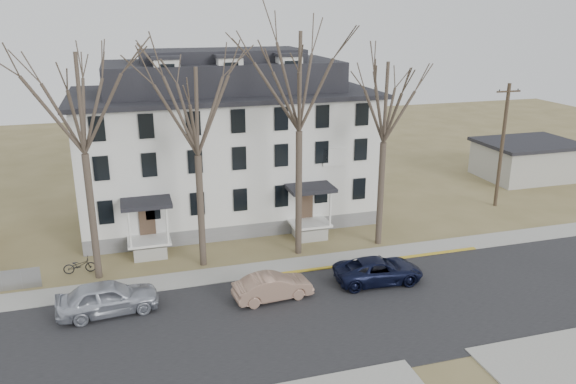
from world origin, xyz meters
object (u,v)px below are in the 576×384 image
object	(u,v)px
tree_center	(299,75)
utility_pole_far	(502,144)
tree_mid_left	(195,105)
tree_mid_right	(386,97)
tree_far_left	(78,97)
car_silver	(108,298)
car_tan	(273,287)
bicycle_left	(80,266)
boarding_house	(225,144)
car_navy	(378,271)

from	to	relation	value
tree_center	utility_pole_far	xyz separation A→B (m)	(17.50, 4.20, -6.18)
tree_mid_left	tree_mid_right	xyz separation A→B (m)	(11.50, 0.00, 0.00)
tree_far_left	car_silver	bearing A→B (deg)	-82.28
car_silver	utility_pole_far	bearing A→B (deg)	-78.38
tree_center	tree_mid_left	bearing A→B (deg)	180.00
car_tan	car_silver	bearing A→B (deg)	78.06
bicycle_left	tree_mid_right	bearing A→B (deg)	-92.02
utility_pole_far	car_silver	xyz separation A→B (m)	(-28.91, -8.58, -4.05)
tree_far_left	utility_pole_far	bearing A→B (deg)	8.10
utility_pole_far	bicycle_left	bearing A→B (deg)	-173.68
utility_pole_far	tree_center	bearing A→B (deg)	-166.50
tree_far_left	bicycle_left	xyz separation A→B (m)	(-1.05, 0.81, -9.87)
tree_far_left	tree_mid_right	bearing A→B (deg)	0.00
tree_center	car_silver	world-z (taller)	tree_center
boarding_house	tree_far_left	xyz separation A→B (m)	(-9.00, -8.15, 4.96)
car_silver	tree_mid_left	bearing A→B (deg)	-55.90
tree_mid_left	car_navy	size ratio (longest dim) A/B	2.56
tree_mid_left	car_tan	bearing A→B (deg)	-61.27
tree_mid_right	car_tan	distance (m)	13.47
tree_mid_left	car_navy	world-z (taller)	tree_mid_left
boarding_house	tree_far_left	distance (m)	13.12
boarding_house	bicycle_left	size ratio (longest dim) A/B	11.51
car_silver	bicycle_left	bearing A→B (deg)	12.69
tree_far_left	utility_pole_far	size ratio (longest dim) A/B	1.44
car_silver	car_navy	world-z (taller)	car_silver
boarding_house	car_silver	bearing A→B (deg)	-123.85
tree_center	car_silver	size ratio (longest dim) A/B	2.95
tree_mid_left	car_navy	xyz separation A→B (m)	(9.10, -5.09, -8.91)
tree_far_left	car_tan	distance (m)	14.17
boarding_house	tree_center	xyz separation A→B (m)	(3.00, -8.15, 5.71)
tree_mid_right	car_tan	bearing A→B (deg)	-148.25
car_tan	bicycle_left	size ratio (longest dim) A/B	2.31
tree_center	bicycle_left	world-z (taller)	tree_center
tree_mid_right	car_navy	xyz separation A→B (m)	(-2.40, -5.09, -8.91)
tree_far_left	bicycle_left	distance (m)	9.96
utility_pole_far	bicycle_left	world-z (taller)	utility_pole_far
boarding_house	tree_mid_right	size ratio (longest dim) A/B	1.63
car_tan	car_navy	size ratio (longest dim) A/B	0.84
tree_far_left	tree_mid_left	xyz separation A→B (m)	(6.00, 0.00, -0.74)
tree_mid_right	bicycle_left	size ratio (longest dim) A/B	7.05
car_navy	tree_mid_left	bearing A→B (deg)	64.41
tree_mid_left	utility_pole_far	bearing A→B (deg)	10.13
boarding_house	tree_mid_right	bearing A→B (deg)	-43.81
utility_pole_far	car_tan	world-z (taller)	utility_pole_far
car_silver	car_navy	distance (m)	14.53
tree_far_left	car_navy	bearing A→B (deg)	-18.64
tree_mid_right	tree_center	bearing A→B (deg)	180.00
boarding_house	car_navy	world-z (taller)	boarding_house
boarding_house	car_silver	size ratio (longest dim) A/B	4.17
tree_center	car_tan	distance (m)	12.08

